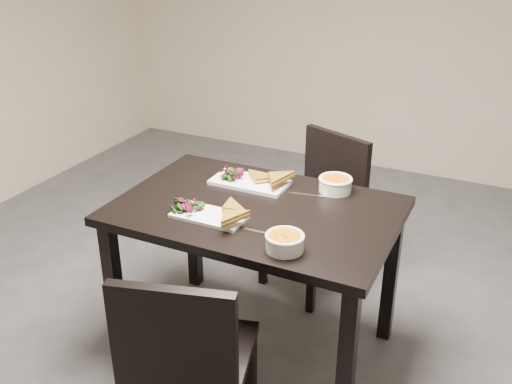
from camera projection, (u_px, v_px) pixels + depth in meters
ground at (282, 357)px, 2.74m from camera, size 5.00×5.00×0.00m
table at (256, 227)px, 2.54m from camera, size 1.20×0.80×0.75m
chair_near at (186, 358)px, 2.03m from camera, size 0.52×0.52×0.85m
chair_far at (321, 202)px, 3.14m from camera, size 0.54×0.54×0.85m
plate_near at (209, 216)px, 2.41m from camera, size 0.31×0.15×0.02m
sandwich_near at (224, 210)px, 2.38m from camera, size 0.17×0.13×0.05m
salad_near at (188, 205)px, 2.43m from camera, size 0.10×0.09×0.04m
soup_bowl_near at (285, 241)px, 2.16m from camera, size 0.15×0.15×0.07m
cutlery_near at (265, 233)px, 2.28m from camera, size 0.18×0.02×0.00m
plate_far at (250, 182)px, 2.71m from camera, size 0.36×0.18×0.02m
sandwich_far at (261, 179)px, 2.65m from camera, size 0.22×0.22×0.06m
salad_far at (231, 172)px, 2.73m from camera, size 0.11×0.10×0.05m
soup_bowl_far at (335, 184)px, 2.62m from camera, size 0.15×0.15×0.07m
cutlery_far at (307, 195)px, 2.60m from camera, size 0.18×0.05×0.00m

